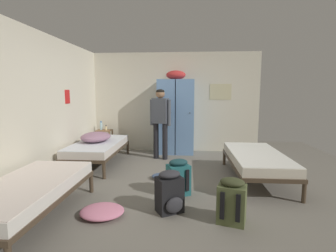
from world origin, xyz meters
TOP-DOWN VIEW (x-y plane):
  - ground_plane at (0.00, 0.00)m, footprint 7.84×7.84m
  - room_backdrop at (-1.13, 1.17)m, footprint 4.33×4.96m
  - locker_bank at (0.05, 2.17)m, footprint 0.90×0.55m
  - shelf_unit at (-1.81, 2.18)m, footprint 0.38×0.30m
  - bed_left_front at (-1.56, -1.42)m, footprint 0.90×1.90m
  - bed_right at (1.56, 0.27)m, footprint 0.90×1.90m
  - bed_left_rear at (-1.56, 1.03)m, footprint 0.90×1.90m
  - bedding_heap at (-1.62, 1.06)m, footprint 0.61×0.75m
  - person_traveler at (-0.27, 1.57)m, footprint 0.49×0.30m
  - water_bottle at (-1.89, 2.20)m, footprint 0.07×0.07m
  - lotion_bottle at (-1.74, 2.14)m, footprint 0.05×0.05m
  - backpack_black at (0.12, -1.06)m, footprint 0.40×0.41m
  - backpack_olive at (0.87, -1.27)m, footprint 0.38×0.39m
  - backpack_teal at (0.21, -0.48)m, footprint 0.39×0.40m
  - clothes_pile_denim at (-0.00, 0.19)m, footprint 0.58×0.37m
  - clothes_pile_pink at (-0.72, -1.24)m, footprint 0.55×0.48m

SIDE VIEW (x-z plane):
  - ground_plane at x=0.00m, z-range 0.00..0.00m
  - clothes_pile_denim at x=0.00m, z-range 0.00..0.10m
  - clothes_pile_pink at x=-0.72m, z-range 0.00..0.12m
  - backpack_black at x=0.12m, z-range -0.02..0.53m
  - backpack_olive at x=0.87m, z-range -0.02..0.53m
  - backpack_teal at x=0.21m, z-range -0.02..0.53m
  - shelf_unit at x=-1.81m, z-range 0.06..0.63m
  - bed_left_front at x=-1.56m, z-range 0.14..0.63m
  - bed_right at x=1.56m, z-range 0.14..0.63m
  - bed_left_rear at x=-1.56m, z-range 0.14..0.63m
  - bedding_heap at x=-1.62m, z-range 0.49..0.69m
  - lotion_bottle at x=-1.74m, z-range 0.56..0.70m
  - water_bottle at x=-1.89m, z-range 0.56..0.79m
  - locker_bank at x=0.05m, z-range -0.07..2.00m
  - person_traveler at x=-0.27m, z-range 0.17..1.78m
  - room_backdrop at x=-1.13m, z-range 0.00..2.55m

